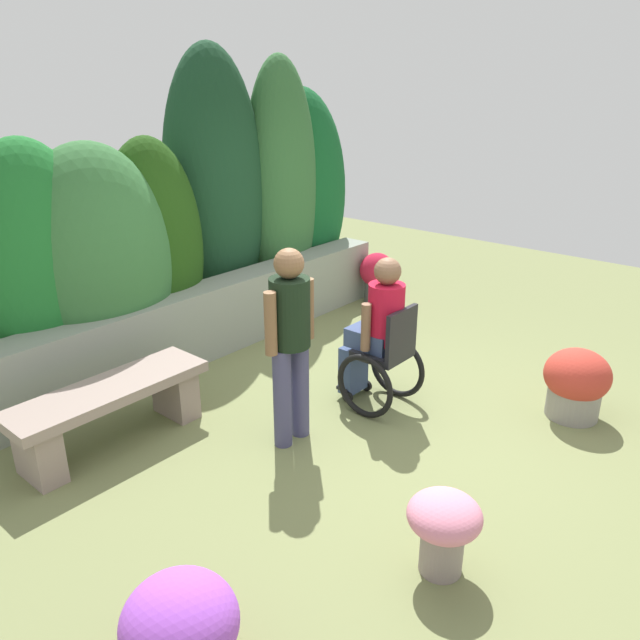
% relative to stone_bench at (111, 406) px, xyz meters
% --- Properties ---
extents(ground_plane, '(12.57, 12.57, 0.00)m').
position_rel_stone_bench_xyz_m(ground_plane, '(1.54, -1.28, -0.32)').
color(ground_plane, olive).
extents(stone_retaining_wall, '(5.11, 0.37, 0.73)m').
position_rel_stone_bench_xyz_m(stone_retaining_wall, '(1.54, 0.77, 0.04)').
color(stone_retaining_wall, gray).
rests_on(stone_retaining_wall, ground).
extents(hedge_backdrop, '(5.65, 1.28, 3.02)m').
position_rel_stone_bench_xyz_m(hedge_backdrop, '(1.74, 1.30, 0.95)').
color(hedge_backdrop, '#3A6D32').
rests_on(hedge_backdrop, ground).
extents(stone_bench, '(1.54, 0.47, 0.50)m').
position_rel_stone_bench_xyz_m(stone_bench, '(0.00, 0.00, 0.00)').
color(stone_bench, gray).
rests_on(stone_bench, ground).
extents(person_in_wheelchair, '(0.53, 0.66, 1.33)m').
position_rel_stone_bench_xyz_m(person_in_wheelchair, '(1.82, -1.19, 0.30)').
color(person_in_wheelchair, black).
rests_on(person_in_wheelchair, ground).
extents(person_standing_companion, '(0.49, 0.30, 1.54)m').
position_rel_stone_bench_xyz_m(person_standing_companion, '(0.93, -1.01, 0.56)').
color(person_standing_companion, '#444369').
rests_on(person_standing_companion, ground).
extents(flower_pot_purple_near, '(0.42, 0.42, 0.50)m').
position_rel_stone_bench_xyz_m(flower_pot_purple_near, '(0.47, -2.60, -0.01)').
color(flower_pot_purple_near, gray).
rests_on(flower_pot_purple_near, ground).
extents(flower_pot_terracotta_by_wall, '(0.43, 0.43, 0.63)m').
position_rel_stone_bench_xyz_m(flower_pot_terracotta_by_wall, '(4.00, 0.37, 0.02)').
color(flower_pot_terracotta_by_wall, '#474A47').
rests_on(flower_pot_terracotta_by_wall, ground).
extents(flower_pot_red_accent, '(0.53, 0.53, 0.60)m').
position_rel_stone_bench_xyz_m(flower_pot_red_accent, '(2.72, -2.55, -0.01)').
color(flower_pot_red_accent, gray).
rests_on(flower_pot_red_accent, ground).
extents(flower_pot_small_foreground, '(0.54, 0.54, 0.56)m').
position_rel_stone_bench_xyz_m(flower_pot_small_foreground, '(-0.91, -2.03, -0.03)').
color(flower_pot_small_foreground, '#A64527').
rests_on(flower_pot_small_foreground, ground).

